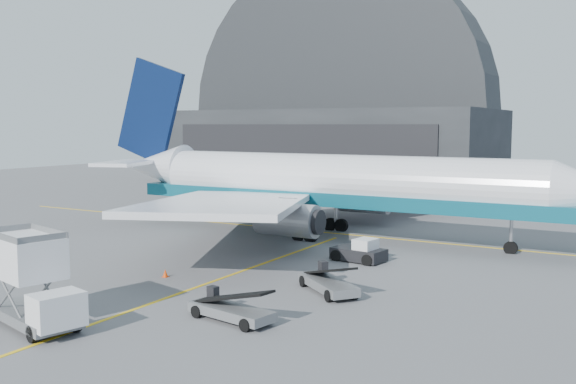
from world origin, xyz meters
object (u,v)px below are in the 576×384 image
Objects in this scene: airliner at (321,183)px; pushback_tug at (360,252)px; catering_truck at (31,281)px; belt_loader_a at (231,309)px; belt_loader_b at (328,282)px.

pushback_tug is at bearing -48.23° from airliner.
pushback_tug is at bearing 85.02° from catering_truck.
belt_loader_b reaches higher than belt_loader_a.
belt_loader_a reaches higher than pushback_tug.
pushback_tug is at bearing 140.13° from belt_loader_b.
catering_truck is 1.32× the size of belt_loader_a.
belt_loader_b is at bearing -61.95° from airliner.
catering_truck is at bearing -134.92° from belt_loader_a.
catering_truck is 1.70× the size of pushback_tug.
belt_loader_a is (7.83, 5.41, -1.61)m from catering_truck.
pushback_tug is 9.01m from belt_loader_b.
pushback_tug is (7.25, -8.12, -3.99)m from airliner.
belt_loader_a is at bearing -81.92° from pushback_tug.
airliner reaches higher than catering_truck.
catering_truck reaches higher than belt_loader_b.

